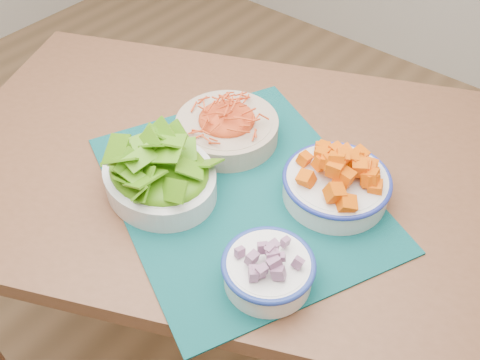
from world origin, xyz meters
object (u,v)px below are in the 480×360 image
(carrot_bowl, at_px, (227,123))
(table, at_px, (219,193))
(squash_bowl, at_px, (337,178))
(onion_bowl, at_px, (268,266))
(lettuce_bowl, at_px, (159,170))
(placemat, at_px, (240,191))

(carrot_bowl, bearing_deg, table, -67.04)
(carrot_bowl, xyz_separation_m, squash_bowl, (0.27, 0.00, 0.01))
(carrot_bowl, height_order, onion_bowl, carrot_bowl)
(lettuce_bowl, distance_m, onion_bowl, 0.29)
(carrot_bowl, relative_size, squash_bowl, 0.87)
(table, xyz_separation_m, onion_bowl, (0.26, -0.18, 0.15))
(table, height_order, onion_bowl, onion_bowl)
(placemat, distance_m, squash_bowl, 0.19)
(table, relative_size, squash_bowl, 5.42)
(table, distance_m, squash_bowl, 0.30)
(placemat, bearing_deg, lettuce_bowl, -117.14)
(onion_bowl, bearing_deg, carrot_bowl, 140.70)
(table, xyz_separation_m, placemat, (0.10, -0.04, 0.10))
(table, distance_m, lettuce_bowl, 0.21)
(placemat, distance_m, lettuce_bowl, 0.16)
(lettuce_bowl, bearing_deg, carrot_bowl, 97.89)
(placemat, bearing_deg, onion_bowl, -13.38)
(placemat, relative_size, squash_bowl, 2.19)
(lettuce_bowl, relative_size, onion_bowl, 1.48)
(placemat, height_order, onion_bowl, onion_bowl)
(table, xyz_separation_m, carrot_bowl, (-0.03, 0.06, 0.15))
(lettuce_bowl, bearing_deg, table, 87.39)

